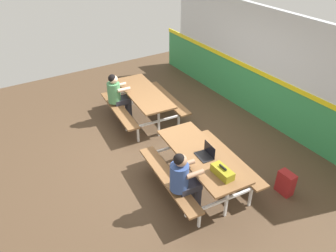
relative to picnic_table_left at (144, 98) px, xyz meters
The scene contains 9 objects.
ground_plane 1.44m from the picnic_table_left, ahead, with size 10.00×10.00×0.02m, color #4C3826.
accent_backdrop 2.87m from the picnic_table_left, 62.10° to the left, with size 8.00×0.14×2.60m.
picnic_table_left is the anchor object (origin of this frame).
picnic_table_right 2.63m from the picnic_table_left, ahead, with size 2.05×1.71×0.74m.
student_nearer 0.63m from the picnic_table_left, 120.03° to the right, with size 0.38×0.53×1.21m.
student_further 3.06m from the picnic_table_left, 16.30° to the right, with size 0.38×0.53×1.21m.
laptop_dark 2.72m from the picnic_table_left, ahead, with size 0.34×0.25×0.22m.
toolbox_grey 3.26m from the picnic_table_left, ahead, with size 0.40×0.18×0.18m.
backpack_dark 3.70m from the picnic_table_left, 14.64° to the left, with size 0.30×0.22×0.44m.
Camera 1 is at (4.80, -3.00, 4.22)m, focal length 34.80 mm.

